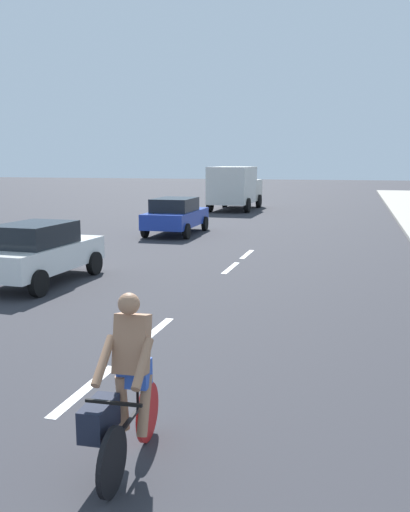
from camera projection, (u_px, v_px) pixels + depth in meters
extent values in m
plane|color=#2D2D33|center=(254.00, 248.00, 19.77)|extent=(160.00, 160.00, 0.00)
cube|color=white|center=(85.00, 389.00, 7.47)|extent=(0.16, 1.80, 0.01)
cube|color=white|center=(154.00, 332.00, 10.01)|extent=(0.16, 1.80, 0.01)
cube|color=white|center=(231.00, 268.00, 16.08)|extent=(0.16, 1.80, 0.01)
cube|color=white|center=(247.00, 254.00, 18.47)|extent=(0.16, 1.80, 0.01)
cylinder|color=black|center=(112.00, 462.00, 5.07)|extent=(0.09, 0.66, 0.66)
cylinder|color=red|center=(148.00, 412.00, 6.08)|extent=(0.09, 0.66, 0.66)
cube|color=black|center=(131.00, 418.00, 5.54)|extent=(0.09, 0.95, 0.04)
cylinder|color=black|center=(137.00, 388.00, 5.70)|extent=(0.03, 0.03, 0.48)
cube|color=black|center=(114.00, 403.00, 5.05)|extent=(0.56, 0.06, 0.03)
cube|color=#9E7051|center=(132.00, 344.00, 5.49)|extent=(0.36, 0.33, 0.63)
sphere|color=#9E7051|center=(129.00, 304.00, 5.36)|extent=(0.22, 0.22, 0.22)
cube|color=#2D51B7|center=(134.00, 373.00, 5.59)|extent=(0.33, 0.24, 0.28)
cube|color=black|center=(99.00, 418.00, 5.29)|extent=(0.27, 0.53, 0.32)
cylinder|color=#9E7051|center=(145.00, 405.00, 5.57)|extent=(0.13, 0.32, 0.62)
cylinder|color=#9E7051|center=(122.00, 403.00, 5.62)|extent=(0.12, 0.21, 0.63)
cylinder|color=#9E7051|center=(143.00, 364.00, 5.21)|extent=(0.12, 0.49, 0.41)
cylinder|color=#9E7051|center=(103.00, 361.00, 5.29)|extent=(0.12, 0.49, 0.41)
cube|color=white|center=(40.00, 256.00, 14.01)|extent=(1.75, 3.96, 0.64)
cube|color=black|center=(35.00, 234.00, 13.73)|extent=(1.50, 2.07, 0.56)
cylinder|color=black|center=(43.00, 260.00, 15.57)|extent=(0.20, 0.64, 0.64)
cylinder|color=black|center=(94.00, 263.00, 15.09)|extent=(0.20, 0.64, 0.64)
cylinder|color=black|center=(39.00, 283.00, 12.59)|extent=(0.20, 0.64, 0.64)
cube|color=#1E389E|center=(176.00, 218.00, 23.63)|extent=(1.86, 4.31, 0.64)
cube|color=black|center=(175.00, 205.00, 23.32)|extent=(1.62, 2.25, 0.56)
cylinder|color=black|center=(167.00, 222.00, 25.31)|extent=(0.19, 0.64, 0.64)
cylinder|color=black|center=(205.00, 224.00, 24.86)|extent=(0.19, 0.64, 0.64)
cylinder|color=black|center=(145.00, 230.00, 22.52)|extent=(0.19, 0.64, 0.64)
cylinder|color=black|center=(187.00, 231.00, 22.08)|extent=(0.19, 0.64, 0.64)
cube|color=beige|center=(242.00, 190.00, 37.65)|extent=(2.42, 2.36, 1.40)
cube|color=silver|center=(232.00, 185.00, 34.74)|extent=(2.43, 4.18, 2.30)
cylinder|color=black|center=(225.00, 200.00, 37.98)|extent=(0.29, 0.90, 0.90)
cylinder|color=black|center=(259.00, 201.00, 37.33)|extent=(0.29, 0.90, 0.90)
cylinder|color=black|center=(210.00, 205.00, 34.28)|extent=(0.29, 0.90, 0.90)
cylinder|color=black|center=(247.00, 205.00, 33.63)|extent=(0.29, 0.90, 0.90)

